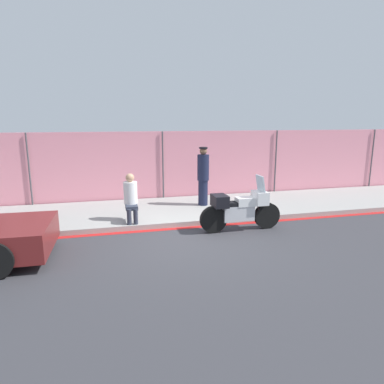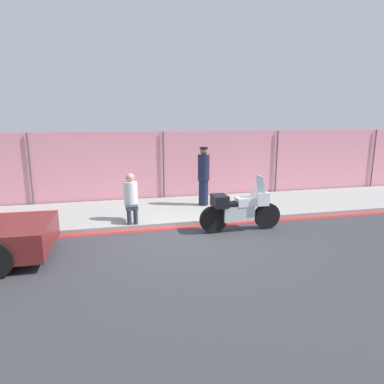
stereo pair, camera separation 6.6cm
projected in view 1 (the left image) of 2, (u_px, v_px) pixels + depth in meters
ground_plane at (191, 239)px, 8.29m from camera, size 120.00×120.00×0.00m
sidewalk at (172, 210)px, 10.66m from camera, size 31.84×3.05×0.14m
curb_paint_stripe at (183, 228)px, 9.14m from camera, size 31.84×0.18×0.01m
storefront_fence at (163, 167)px, 11.95m from camera, size 30.25×0.17×2.44m
motorcycle at (240, 209)px, 8.84m from camera, size 2.19×0.51×1.44m
officer_standing at (203, 176)px, 10.85m from camera, size 0.37×0.37×1.86m
person_seated_on_curb at (131, 195)px, 9.19m from camera, size 0.37×0.66×1.29m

